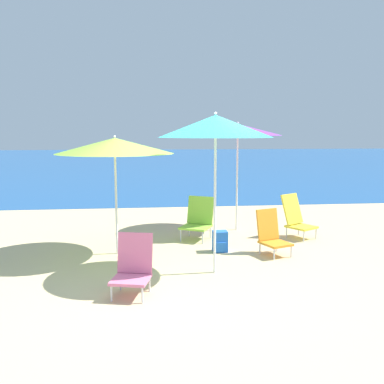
# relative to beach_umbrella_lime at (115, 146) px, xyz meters

# --- Properties ---
(ground_plane) EXTENTS (60.00, 60.00, 0.00)m
(ground_plane) POSITION_rel_beach_umbrella_lime_xyz_m (1.13, -1.29, -1.79)
(ground_plane) COLOR #D1BA89
(sea_water) EXTENTS (60.00, 40.00, 0.01)m
(sea_water) POSITION_rel_beach_umbrella_lime_xyz_m (1.13, 24.35, -1.78)
(sea_water) COLOR #1E5699
(sea_water) RESTS_ON ground
(beach_umbrella_lime) EXTENTS (1.91, 1.91, 1.96)m
(beach_umbrella_lime) POSITION_rel_beach_umbrella_lime_xyz_m (0.00, 0.00, 0.00)
(beach_umbrella_lime) COLOR white
(beach_umbrella_lime) RESTS_ON ground
(beach_umbrella_purple) EXTENTS (1.78, 1.78, 2.21)m
(beach_umbrella_purple) POSITION_rel_beach_umbrella_lime_xyz_m (2.35, 1.51, 0.27)
(beach_umbrella_purple) COLOR white
(beach_umbrella_purple) RESTS_ON ground
(beach_umbrella_teal) EXTENTS (1.59, 1.59, 2.28)m
(beach_umbrella_teal) POSITION_rel_beach_umbrella_lime_xyz_m (1.45, -1.14, 0.30)
(beach_umbrella_teal) COLOR white
(beach_umbrella_teal) RESTS_ON ground
(beach_chair_pink) EXTENTS (0.55, 0.59, 0.75)m
(beach_chair_pink) POSITION_rel_beach_umbrella_lime_xyz_m (0.31, -1.82, -1.43)
(beach_chair_pink) COLOR silver
(beach_chair_pink) RESTS_ON ground
(beach_chair_lime) EXTENTS (0.72, 0.75, 0.79)m
(beach_chair_lime) POSITION_rel_beach_umbrella_lime_xyz_m (1.47, 0.88, -1.41)
(beach_chair_lime) COLOR silver
(beach_chair_lime) RESTS_ON ground
(beach_chair_orange) EXTENTS (0.56, 0.62, 0.74)m
(beach_chair_orange) POSITION_rel_beach_umbrella_lime_xyz_m (2.54, -0.31, -1.44)
(beach_chair_orange) COLOR silver
(beach_chair_orange) RESTS_ON ground
(beach_chair_yellow) EXTENTS (0.68, 0.73, 0.82)m
(beach_chair_yellow) POSITION_rel_beach_umbrella_lime_xyz_m (3.35, 0.76, -1.40)
(beach_chair_yellow) COLOR silver
(beach_chair_yellow) RESTS_ON ground
(backpack_blue) EXTENTS (0.24, 0.24, 0.35)m
(backpack_blue) POSITION_rel_beach_umbrella_lime_xyz_m (1.72, -0.07, -1.61)
(backpack_blue) COLOR blue
(backpack_blue) RESTS_ON ground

